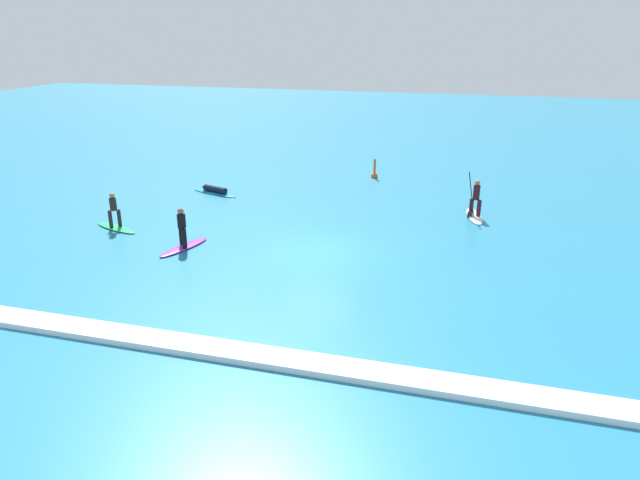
{
  "coord_description": "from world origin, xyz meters",
  "views": [
    {
      "loc": [
        5.76,
        -20.65,
        8.46
      ],
      "look_at": [
        0.0,
        0.0,
        0.5
      ],
      "focal_mm": 32.33,
      "sensor_mm": 36.0,
      "label": 1
    }
  ],
  "objects": [
    {
      "name": "ground_plane",
      "position": [
        0.0,
        0.0,
        0.0
      ],
      "size": [
        120.0,
        120.0,
        0.0
      ],
      "primitive_type": "plane",
      "color": "teal",
      "rests_on": "ground"
    },
    {
      "name": "surfer_on_white_board",
      "position": [
        5.83,
        6.28,
        0.52
      ],
      "size": [
        1.1,
        2.6,
        2.24
      ],
      "rotation": [
        0.0,
        0.0,
        4.91
      ],
      "color": "white",
      "rests_on": "ground_plane"
    },
    {
      "name": "surfer_on_purple_board",
      "position": [
        -5.43,
        -1.13,
        0.47
      ],
      "size": [
        1.3,
        2.63,
        1.72
      ],
      "rotation": [
        0.0,
        0.0,
        1.27
      ],
      "color": "purple",
      "rests_on": "ground_plane"
    },
    {
      "name": "surfer_on_green_board",
      "position": [
        -9.51,
        0.24,
        0.43
      ],
      "size": [
        2.54,
        1.38,
        1.67
      ],
      "rotation": [
        0.0,
        0.0,
        2.8
      ],
      "color": "#23B266",
      "rests_on": "ground_plane"
    },
    {
      "name": "surfer_on_blue_board",
      "position": [
        -7.78,
        6.72,
        0.15
      ],
      "size": [
        3.01,
        1.55,
        0.41
      ],
      "rotation": [
        0.0,
        0.0,
        2.82
      ],
      "color": "#1E8CD1",
      "rests_on": "ground_plane"
    },
    {
      "name": "marker_buoy",
      "position": [
        -0.11,
        12.49,
        0.22
      ],
      "size": [
        0.4,
        0.4,
        1.23
      ],
      "color": "#E55119",
      "rests_on": "ground_plane"
    },
    {
      "name": "wave_crest",
      "position": [
        0.0,
        -8.08,
        0.09
      ],
      "size": [
        22.49,
        0.9,
        0.18
      ],
      "primitive_type": "cube",
      "color": "white",
      "rests_on": "ground_plane"
    }
  ]
}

